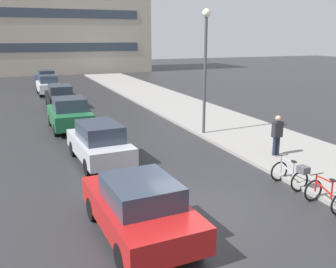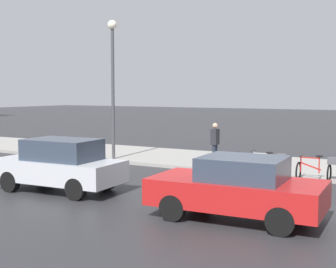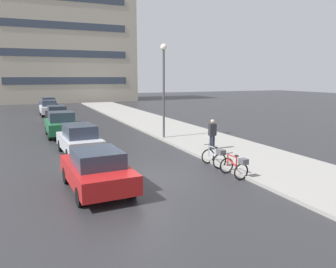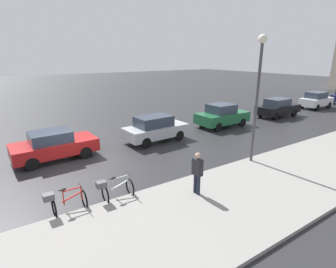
{
  "view_description": "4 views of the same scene",
  "coord_description": "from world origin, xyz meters",
  "px_view_note": "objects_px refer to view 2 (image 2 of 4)",
  "views": [
    {
      "loc": [
        -4.67,
        -8.88,
        4.87
      ],
      "look_at": [
        0.57,
        4.0,
        1.24
      ],
      "focal_mm": 40.0,
      "sensor_mm": 36.0,
      "label": 1
    },
    {
      "loc": [
        -12.59,
        -4.78,
        3.07
      ],
      "look_at": [
        1.21,
        3.14,
        1.64
      ],
      "focal_mm": 50.0,
      "sensor_mm": 36.0,
      "label": 2
    },
    {
      "loc": [
        -4.29,
        -12.19,
        4.06
      ],
      "look_at": [
        1.66,
        1.55,
        1.46
      ],
      "focal_mm": 35.0,
      "sensor_mm": 36.0,
      "label": 3
    },
    {
      "loc": [
        11.91,
        -2.81,
        5.23
      ],
      "look_at": [
        0.24,
        4.85,
        1.04
      ],
      "focal_mm": 28.0,
      "sensor_mm": 36.0,
      "label": 4
    }
  ],
  "objects_px": {
    "bicycle_nearest": "(318,169)",
    "bicycle_second": "(269,165)",
    "pedestrian": "(215,142)",
    "streetlamp": "(113,70)",
    "car_silver": "(60,165)",
    "car_red": "(238,188)"
  },
  "relations": [
    {
      "from": "car_red",
      "to": "pedestrian",
      "type": "distance_m",
      "value": 8.03
    },
    {
      "from": "car_silver",
      "to": "pedestrian",
      "type": "height_order",
      "value": "pedestrian"
    },
    {
      "from": "car_red",
      "to": "streetlamp",
      "type": "bearing_deg",
      "value": 53.54
    },
    {
      "from": "pedestrian",
      "to": "streetlamp",
      "type": "bearing_deg",
      "value": 103.45
    },
    {
      "from": "car_red",
      "to": "streetlamp",
      "type": "height_order",
      "value": "streetlamp"
    },
    {
      "from": "bicycle_nearest",
      "to": "bicycle_second",
      "type": "bearing_deg",
      "value": 86.79
    },
    {
      "from": "bicycle_nearest",
      "to": "bicycle_second",
      "type": "relative_size",
      "value": 1.01
    },
    {
      "from": "bicycle_second",
      "to": "pedestrian",
      "type": "distance_m",
      "value": 3.17
    },
    {
      "from": "streetlamp",
      "to": "car_red",
      "type": "bearing_deg",
      "value": -126.46
    },
    {
      "from": "bicycle_nearest",
      "to": "pedestrian",
      "type": "distance_m",
      "value": 4.8
    },
    {
      "from": "bicycle_second",
      "to": "streetlamp",
      "type": "bearing_deg",
      "value": 86.57
    },
    {
      "from": "streetlamp",
      "to": "car_silver",
      "type": "bearing_deg",
      "value": -159.09
    },
    {
      "from": "car_silver",
      "to": "streetlamp",
      "type": "distance_m",
      "value": 6.94
    },
    {
      "from": "bicycle_nearest",
      "to": "bicycle_second",
      "type": "distance_m",
      "value": 1.75
    },
    {
      "from": "bicycle_second",
      "to": "pedestrian",
      "type": "bearing_deg",
      "value": 61.76
    },
    {
      "from": "bicycle_second",
      "to": "car_silver",
      "type": "xyz_separation_m",
      "value": [
        -5.33,
        4.95,
        0.33
      ]
    },
    {
      "from": "bicycle_second",
      "to": "car_silver",
      "type": "relative_size",
      "value": 0.32
    },
    {
      "from": "car_silver",
      "to": "bicycle_nearest",
      "type": "bearing_deg",
      "value": -51.98
    },
    {
      "from": "car_silver",
      "to": "streetlamp",
      "type": "relative_size",
      "value": 0.67
    },
    {
      "from": "bicycle_nearest",
      "to": "bicycle_second",
      "type": "height_order",
      "value": "bicycle_second"
    },
    {
      "from": "car_silver",
      "to": "streetlamp",
      "type": "height_order",
      "value": "streetlamp"
    },
    {
      "from": "car_red",
      "to": "car_silver",
      "type": "distance_m",
      "value": 5.97
    }
  ]
}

